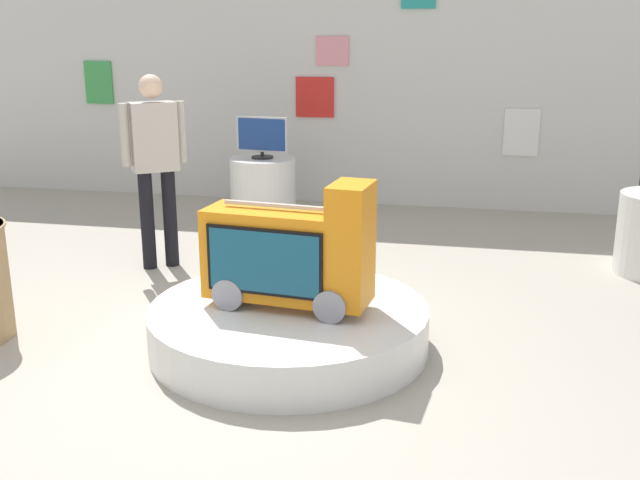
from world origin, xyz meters
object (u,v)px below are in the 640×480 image
(main_display_pedestal, at_px, (289,327))
(shopper_browsing_near_truck, at_px, (155,157))
(tv_on_center_rear, at_px, (262,137))
(display_pedestal_center_rear, at_px, (263,190))
(novelty_firetruck_tv, at_px, (291,256))

(main_display_pedestal, bearing_deg, shopper_browsing_near_truck, 136.44)
(main_display_pedestal, distance_m, tv_on_center_rear, 3.46)
(main_display_pedestal, height_order, display_pedestal_center_rear, display_pedestal_center_rear)
(display_pedestal_center_rear, relative_size, tv_on_center_rear, 1.23)
(display_pedestal_center_rear, bearing_deg, tv_on_center_rear, -84.15)
(main_display_pedestal, distance_m, display_pedestal_center_rear, 3.38)
(shopper_browsing_near_truck, bearing_deg, display_pedestal_center_rear, 75.39)
(tv_on_center_rear, bearing_deg, display_pedestal_center_rear, 95.85)
(main_display_pedestal, distance_m, novelty_firetruck_tv, 0.49)
(main_display_pedestal, distance_m, shopper_browsing_near_truck, 2.28)
(display_pedestal_center_rear, distance_m, shopper_browsing_near_truck, 1.91)
(tv_on_center_rear, height_order, shopper_browsing_near_truck, shopper_browsing_near_truck)
(display_pedestal_center_rear, xyz_separation_m, shopper_browsing_near_truck, (-0.45, -1.74, 0.64))
(display_pedestal_center_rear, distance_m, tv_on_center_rear, 0.58)
(tv_on_center_rear, bearing_deg, shopper_browsing_near_truck, -104.66)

